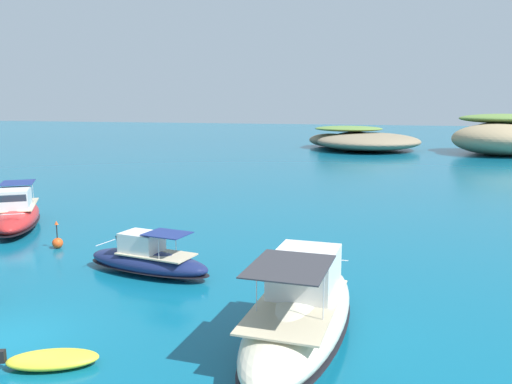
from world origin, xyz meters
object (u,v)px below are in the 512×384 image
at_px(motorboat_red, 17,214).
at_px(channel_buoy, 58,242).
at_px(islet_large, 508,137).
at_px(motorboat_navy, 148,260).
at_px(dinghy_tender, 52,359).
at_px(motorboat_cream, 302,311).
at_px(islet_small, 360,140).

height_order(motorboat_red, channel_buoy, motorboat_red).
xyz_separation_m(motorboat_red, channel_buoy, (5.56, -3.04, -0.50)).
relative_size(islet_large, motorboat_navy, 3.45).
height_order(islet_large, dinghy_tender, islet_large).
bearing_deg(channel_buoy, motorboat_red, 151.34).
bearing_deg(motorboat_navy, dinghy_tender, -78.27).
height_order(motorboat_navy, motorboat_red, motorboat_red).
xyz_separation_m(islet_large, motorboat_red, (-35.93, -64.92, -1.86)).
bearing_deg(motorboat_cream, channel_buoy, 156.90).
height_order(dinghy_tender, channel_buoy, channel_buoy).
distance_m(islet_large, motorboat_cream, 75.90).
xyz_separation_m(motorboat_cream, channel_buoy, (-14.78, 6.30, -0.61)).
relative_size(islet_small, motorboat_navy, 3.50).
relative_size(islet_large, dinghy_tender, 7.92).
bearing_deg(channel_buoy, islet_large, 65.92).
height_order(motorboat_navy, channel_buoy, motorboat_navy).
bearing_deg(islet_large, dinghy_tender, -105.69).
height_order(motorboat_navy, motorboat_cream, motorboat_cream).
relative_size(motorboat_cream, channel_buoy, 6.48).
xyz_separation_m(dinghy_tender, channel_buoy, (-8.38, 10.32, 0.11)).
bearing_deg(dinghy_tender, islet_small, 90.92).
relative_size(islet_small, motorboat_red, 2.75).
height_order(islet_large, islet_small, islet_large).
bearing_deg(dinghy_tender, motorboat_navy, 101.73).
bearing_deg(dinghy_tender, motorboat_cream, 32.13).
xyz_separation_m(motorboat_navy, motorboat_cream, (8.10, -4.19, 0.32)).
bearing_deg(motorboat_cream, dinghy_tender, -147.87).
height_order(motorboat_navy, dinghy_tender, motorboat_navy).
xyz_separation_m(motorboat_cream, motorboat_red, (-20.34, 9.34, -0.11)).
bearing_deg(islet_small, motorboat_cream, -84.20).
xyz_separation_m(islet_small, channel_buoy, (-7.11, -69.12, -1.28)).
bearing_deg(channel_buoy, motorboat_navy, -17.55).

